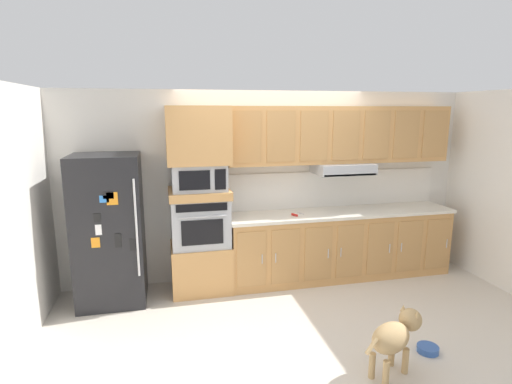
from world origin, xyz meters
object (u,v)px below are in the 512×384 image
microwave (199,176)px  dog (395,335)px  refrigerator (109,230)px  screwdriver (295,215)px  built_in_oven (200,221)px  dog_food_bowl (428,349)px

microwave → dog: size_ratio=0.88×
refrigerator → screwdriver: size_ratio=10.81×
built_in_oven → dog_food_bowl: size_ratio=3.50×
refrigerator → built_in_oven: bearing=3.7°
dog_food_bowl → microwave: bearing=136.2°
screwdriver → dog_food_bowl: size_ratio=0.81×
built_in_oven → dog: 2.59m
refrigerator → dog_food_bowl: bearing=-30.9°
screwdriver → dog_food_bowl: screwdriver is taller
refrigerator → dog_food_bowl: size_ratio=8.80×
microwave → screwdriver: (1.21, -0.09, -0.53)m
dog_food_bowl → screwdriver: bearing=112.7°
microwave → refrigerator: bearing=-176.3°
built_in_oven → microwave: 0.56m
built_in_oven → screwdriver: bearing=-4.4°
built_in_oven → screwdriver: size_ratio=4.30×
refrigerator → dog: (2.53, -2.00, -0.53)m
refrigerator → dog_food_bowl: (3.01, -1.80, -0.85)m
screwdriver → dog: screwdriver is taller
microwave → dog_food_bowl: (1.95, -1.87, -1.43)m
built_in_oven → microwave: (0.00, -0.00, 0.56)m
microwave → built_in_oven: bearing=179.2°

